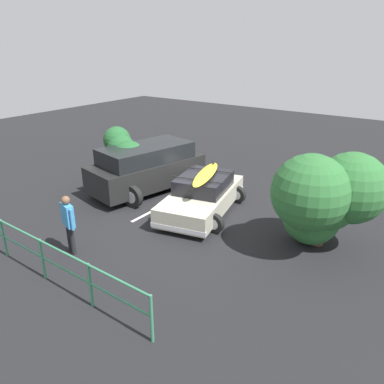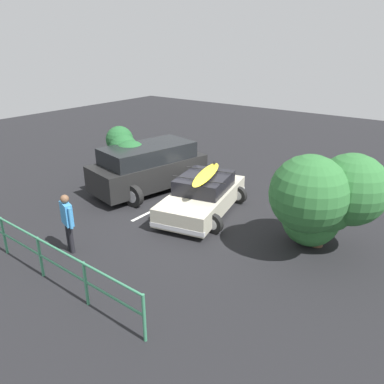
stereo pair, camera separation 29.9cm
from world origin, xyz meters
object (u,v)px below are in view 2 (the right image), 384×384
object	(u,v)px
sedan_car	(203,195)
bush_near_left	(324,197)
suv_car	(149,167)
person_bystander	(67,218)
bush_near_right	(127,158)

from	to	relation	value
sedan_car	bush_near_left	world-z (taller)	bush_near_left
suv_car	bush_near_left	xyz separation A→B (m)	(-7.02, 0.53, 0.65)
person_bystander	bush_near_left	world-z (taller)	bush_near_left
sedan_car	suv_car	distance (m)	2.98
suv_car	bush_near_right	bearing A→B (deg)	12.33
bush_near_left	bush_near_right	world-z (taller)	bush_near_left
sedan_car	bush_near_left	size ratio (longest dim) A/B	1.48
sedan_car	bush_near_right	size ratio (longest dim) A/B	1.84
bush_near_right	bush_near_left	bearing A→B (deg)	177.75
person_bystander	bush_near_right	size ratio (longest dim) A/B	0.72
suv_car	person_bystander	world-z (taller)	suv_car
bush_near_left	bush_near_right	bearing A→B (deg)	-2.25
bush_near_right	suv_car	bearing A→B (deg)	-167.67
bush_near_left	bush_near_right	xyz separation A→B (m)	(8.02, -0.31, -0.40)
sedan_car	bush_near_left	distance (m)	4.22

